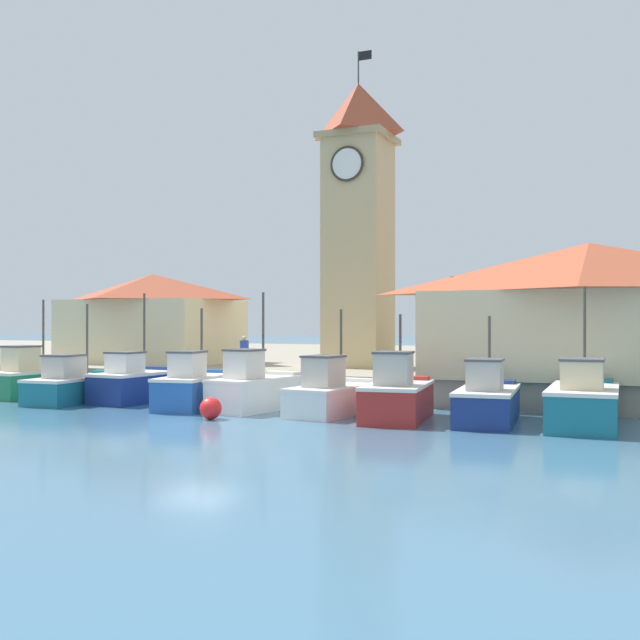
# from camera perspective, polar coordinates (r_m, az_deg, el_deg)

# --- Properties ---
(ground_plane) EXTENTS (300.00, 300.00, 0.00)m
(ground_plane) POSITION_cam_1_polar(r_m,az_deg,el_deg) (25.59, -9.24, -7.81)
(ground_plane) COLOR teal
(quay_wharf) EXTENTS (120.00, 40.00, 1.16)m
(quay_wharf) POSITION_cam_1_polar(r_m,az_deg,el_deg) (50.76, 8.03, -3.35)
(quay_wharf) COLOR #9E937F
(quay_wharf) RESTS_ON ground
(fishing_boat_far_left) EXTENTS (2.33, 4.36, 4.44)m
(fishing_boat_far_left) POSITION_cam_1_polar(r_m,az_deg,el_deg) (36.51, -21.03, -4.25)
(fishing_boat_far_left) COLOR #237A4C
(fishing_boat_far_left) RESTS_ON ground
(fishing_boat_left_outer) EXTENTS (2.29, 5.15, 4.20)m
(fishing_boat_left_outer) POSITION_cam_1_polar(r_m,az_deg,el_deg) (33.58, -18.05, -4.77)
(fishing_boat_left_outer) COLOR #196B7F
(fishing_boat_left_outer) RESTS_ON ground
(fishing_boat_left_inner) EXTENTS (2.18, 4.21, 4.65)m
(fishing_boat_left_inner) POSITION_cam_1_polar(r_m,az_deg,el_deg) (32.84, -13.87, -4.73)
(fishing_boat_left_inner) COLOR navy
(fishing_boat_left_inner) RESTS_ON ground
(fishing_boat_mid_left) EXTENTS (2.42, 4.67, 3.97)m
(fishing_boat_mid_left) POSITION_cam_1_polar(r_m,az_deg,el_deg) (30.12, -9.50, -5.12)
(fishing_boat_mid_left) COLOR #2356A8
(fishing_boat_mid_left) RESTS_ON ground
(fishing_boat_center) EXTENTS (2.34, 4.38, 4.58)m
(fishing_boat_center) POSITION_cam_1_polar(r_m,az_deg,el_deg) (29.08, -5.02, -5.26)
(fishing_boat_center) COLOR silver
(fishing_boat_center) RESTS_ON ground
(fishing_boat_mid_right) EXTENTS (2.33, 4.73, 3.89)m
(fishing_boat_mid_right) POSITION_cam_1_polar(r_m,az_deg,el_deg) (27.75, 0.98, -5.70)
(fishing_boat_mid_right) COLOR silver
(fishing_boat_mid_right) RESTS_ON ground
(fishing_boat_right_inner) EXTENTS (2.54, 4.51, 3.69)m
(fishing_boat_right_inner) POSITION_cam_1_polar(r_m,az_deg,el_deg) (26.21, 5.89, -5.82)
(fishing_boat_right_inner) COLOR #AD2823
(fishing_boat_right_inner) RESTS_ON ground
(fishing_boat_right_outer) EXTENTS (2.28, 4.83, 3.61)m
(fishing_boat_right_outer) POSITION_cam_1_polar(r_m,az_deg,el_deg) (26.00, 12.63, -6.01)
(fishing_boat_right_outer) COLOR navy
(fishing_boat_right_outer) RESTS_ON ground
(fishing_boat_far_right) EXTENTS (2.32, 5.14, 4.60)m
(fishing_boat_far_right) POSITION_cam_1_polar(r_m,az_deg,el_deg) (25.79, 19.44, -5.94)
(fishing_boat_far_right) COLOR #196B7F
(fishing_boat_far_right) RESTS_ON ground
(clock_tower) EXTENTS (3.41, 3.41, 15.81)m
(clock_tower) POSITION_cam_1_polar(r_m,az_deg,el_deg) (37.80, 2.94, 7.86)
(clock_tower) COLOR tan
(clock_tower) RESTS_ON quay_wharf
(warehouse_left) EXTENTS (8.94, 6.76, 4.91)m
(warehouse_left) POSITION_cam_1_polar(r_m,az_deg,el_deg) (42.54, -12.65, 0.20)
(warehouse_left) COLOR beige
(warehouse_left) RESTS_ON quay_wharf
(warehouse_right) EXTENTS (12.86, 7.14, 5.44)m
(warehouse_right) POSITION_cam_1_polar(r_m,az_deg,el_deg) (31.96, 19.81, 0.80)
(warehouse_right) COLOR beige
(warehouse_right) RESTS_ON quay_wharf
(mooring_buoy) EXTENTS (0.78, 0.78, 0.78)m
(mooring_buoy) POSITION_cam_1_polar(r_m,az_deg,el_deg) (26.58, -8.33, -6.68)
(mooring_buoy) COLOR red
(mooring_buoy) RESTS_ON ground
(dock_worker_near_tower) EXTENTS (0.34, 0.22, 1.62)m
(dock_worker_near_tower) POSITION_cam_1_polar(r_m,az_deg,el_deg) (34.47, -5.78, -2.49)
(dock_worker_near_tower) COLOR #33333D
(dock_worker_near_tower) RESTS_ON quay_wharf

